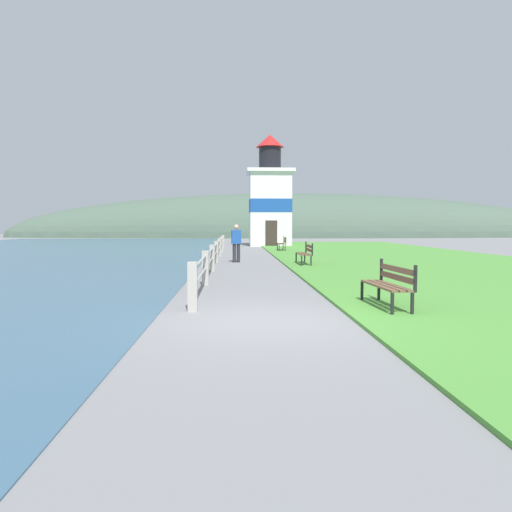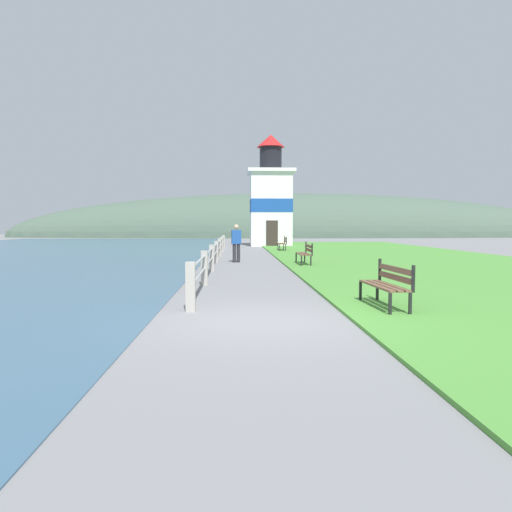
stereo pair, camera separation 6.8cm
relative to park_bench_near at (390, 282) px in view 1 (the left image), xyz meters
The scene contains 9 objects.
ground_plane 2.75m from the park_bench_near, 156.24° to the right, with size 160.00×160.00×0.00m, color slate.
grass_verge 15.08m from the park_bench_near, 70.57° to the left, with size 12.00×45.88×0.06m.
seawall_railing 13.00m from the park_bench_near, 107.19° to the left, with size 0.18×25.18×0.95m.
park_bench_near is the anchor object (origin of this frame).
park_bench_midway 10.77m from the park_bench_near, 90.66° to the left, with size 0.49×1.98×0.94m.
park_bench_far 22.03m from the park_bench_near, 89.95° to the left, with size 0.53×1.98×0.94m.
lighthouse 30.13m from the park_bench_near, 90.46° to the left, with size 3.65×3.65×8.74m.
person_strolling 12.79m from the park_bench_near, 103.39° to the left, with size 0.44×0.28×1.68m.
distant_hillside 59.76m from the park_bench_near, 84.69° to the left, with size 80.00×16.00×12.00m.
Camera 1 is at (-0.57, -8.50, 1.66)m, focal length 35.00 mm.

